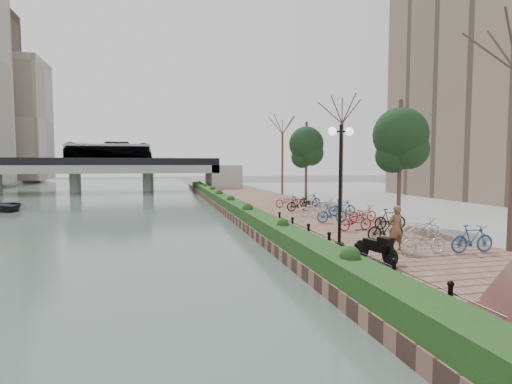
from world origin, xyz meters
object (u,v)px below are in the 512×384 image
object	(u,v)px
lamppost	(340,158)
motorcycle	(375,247)
pedestrian	(396,228)
boat	(8,206)

from	to	relation	value
lamppost	motorcycle	xyz separation A→B (m)	(0.00, -2.66, -2.86)
pedestrian	boat	size ratio (longest dim) A/B	0.43
lamppost	pedestrian	distance (m)	3.27
pedestrian	boat	world-z (taller)	pedestrian
motorcycle	boat	size ratio (longest dim) A/B	0.41
lamppost	boat	xyz separation A→B (m)	(-18.32, 20.38, -3.43)
lamppost	pedestrian	world-z (taller)	lamppost
pedestrian	boat	distance (m)	29.46
lamppost	motorcycle	world-z (taller)	lamppost
lamppost	pedestrian	size ratio (longest dim) A/B	2.81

